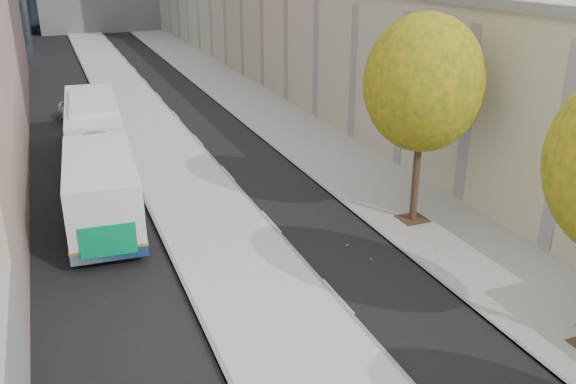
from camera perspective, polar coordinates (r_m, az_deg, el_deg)
bus_platform at (r=33.53m, az=-11.76°, el=4.06°), size 4.25×150.00×0.15m
sidewalk at (r=35.67m, az=1.00°, el=5.52°), size 4.75×150.00×0.08m
building_tan at (r=65.68m, az=0.45°, el=16.47°), size 18.00×92.00×8.00m
tree_d at (r=22.97m, az=12.57°, el=9.88°), size 4.40×4.40×7.60m
bus_far at (r=28.82m, az=-17.48°, el=3.73°), size 3.50×17.43×2.89m
distant_car at (r=40.19m, az=-19.21°, el=7.12°), size 2.29×4.22×1.36m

